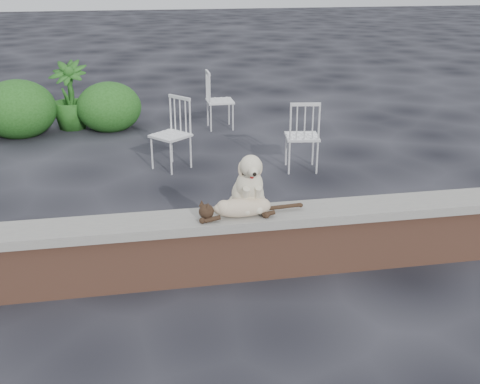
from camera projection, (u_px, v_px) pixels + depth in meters
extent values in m
plane|color=black|center=(160.00, 281.00, 4.97)|extent=(60.00, 60.00, 0.00)
cube|color=brown|center=(158.00, 256.00, 4.88)|extent=(6.00, 0.30, 0.50)
cube|color=slate|center=(156.00, 225.00, 4.77)|extent=(6.20, 0.40, 0.08)
imported|color=#1C4915|center=(70.00, 95.00, 9.32)|extent=(0.76, 0.76, 1.09)
ellipsoid|color=#1C4915|center=(18.00, 110.00, 8.99)|extent=(1.17, 1.07, 0.93)
ellipsoid|color=#1C4915|center=(109.00, 107.00, 9.33)|extent=(1.03, 0.95, 0.82)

